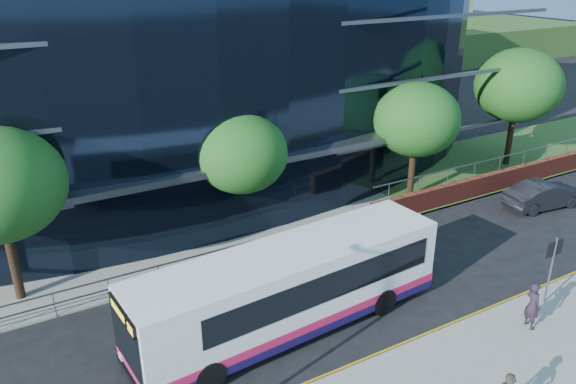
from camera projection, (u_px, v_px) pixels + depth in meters
ground at (427, 319)px, 20.96m from camera, size 200.00×200.00×0.00m
kerb at (447, 331)px, 20.14m from camera, size 80.00×0.25×0.16m
yellow_line_outer at (443, 330)px, 20.32m from camera, size 80.00×0.08×0.01m
yellow_line_inner at (440, 328)px, 20.44m from camera, size 80.00×0.08×0.01m
far_forecourt at (174, 237)px, 26.97m from camera, size 50.00×8.00×0.10m
grass_verge at (570, 141)px, 40.75m from camera, size 36.00×8.00×0.12m
glass_office at (140, 40)px, 32.66m from camera, size 44.00×23.10×16.00m
guard_railings at (159, 271)px, 22.56m from camera, size 24.00×0.05×1.10m
street_sign at (553, 257)px, 20.93m from camera, size 0.85×0.09×2.80m
tree_far_b at (241, 153)px, 25.53m from camera, size 4.29×4.29×6.05m
tree_far_c at (416, 120)px, 29.60m from camera, size 4.62×4.62×6.51m
tree_far_d at (518, 86)px, 34.28m from camera, size 5.28×5.28×7.44m
tree_dist_e at (343, 34)px, 62.16m from camera, size 4.62×4.62×6.51m
tree_dist_f at (437, 26)px, 71.24m from camera, size 4.29×4.29×6.05m
city_bus at (293, 287)px, 19.85m from camera, size 11.97×3.54×3.20m
parked_car at (544, 195)px, 29.97m from camera, size 4.63×2.10×1.47m
pedestrian at (533, 305)px, 19.93m from camera, size 0.56×0.74×1.82m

